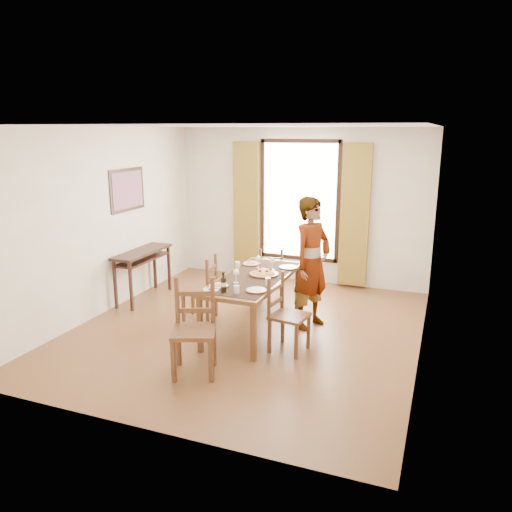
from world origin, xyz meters
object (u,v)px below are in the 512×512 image
(console_table, at_px, (143,258))
(pasta_platter, at_px, (264,271))
(dining_table, at_px, (254,281))
(man, at_px, (312,263))

(console_table, xyz_separation_m, pasta_platter, (2.21, -0.45, 0.12))
(console_table, height_order, dining_table, console_table)
(console_table, bearing_deg, dining_table, -14.49)
(dining_table, distance_m, pasta_platter, 0.19)
(console_table, xyz_separation_m, man, (2.80, -0.14, 0.22))
(console_table, height_order, man, man)
(console_table, height_order, pasta_platter, pasta_platter)
(man, bearing_deg, pasta_platter, 141.20)
(man, distance_m, pasta_platter, 0.66)
(dining_table, height_order, pasta_platter, pasta_platter)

